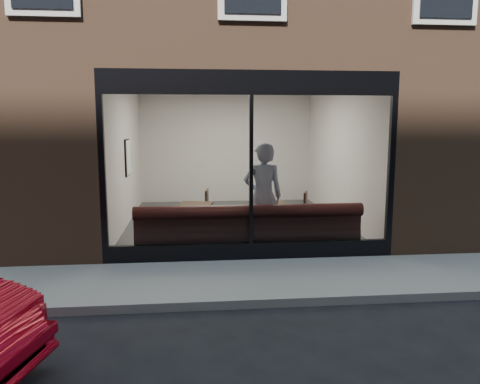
{
  "coord_description": "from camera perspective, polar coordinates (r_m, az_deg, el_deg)",
  "views": [
    {
      "loc": [
        -0.97,
        -5.73,
        2.37
      ],
      "look_at": [
        -0.15,
        2.4,
        1.13
      ],
      "focal_mm": 35.0,
      "sensor_mm": 36.0,
      "label": 1
    }
  ],
  "objects": [
    {
      "name": "person",
      "position": [
        8.65,
        2.82,
        -0.56
      ],
      "size": [
        0.73,
        0.49,
        1.99
      ],
      "primitive_type": "imported",
      "rotation": [
        0.0,
        0.0,
        3.16
      ],
      "color": "#97A5C7",
      "rests_on": "cafe_floor"
    },
    {
      "name": "cafe_table_right",
      "position": [
        9.37,
        3.74,
        -1.42
      ],
      "size": [
        0.64,
        0.64,
        0.04
      ],
      "primitive_type": "cube",
      "rotation": [
        0.0,
        0.0,
        0.04
      ],
      "color": "#312013",
      "rests_on": "cafe_floor"
    },
    {
      "name": "wall_poster",
      "position": [
        11.02,
        -13.47,
        4.12
      ],
      "size": [
        0.02,
        0.58,
        0.78
      ],
      "primitive_type": "cube",
      "color": "white",
      "rests_on": "cafe_wall_left"
    },
    {
      "name": "sidewalk_near",
      "position": [
        7.2,
        2.37,
        -10.58
      ],
      "size": [
        40.0,
        2.0,
        0.01
      ],
      "primitive_type": "cube",
      "color": "gray",
      "rests_on": "ground"
    },
    {
      "name": "cafe_wall_back",
      "position": [
        13.77,
        -1.69,
        5.41
      ],
      "size": [
        5.0,
        0.0,
        5.0
      ],
      "primitive_type": "plane",
      "rotation": [
        1.57,
        0.0,
        0.0
      ],
      "color": "silver",
      "rests_on": "ground"
    },
    {
      "name": "storefront_header",
      "position": [
        7.86,
        1.4,
        13.21
      ],
      "size": [
        5.0,
        0.1,
        0.4
      ],
      "primitive_type": "cube",
      "color": "black",
      "rests_on": "host_building_upper"
    },
    {
      "name": "banquette",
      "position": [
        8.51,
        1.0,
        -5.99
      ],
      "size": [
        4.0,
        0.55,
        0.45
      ],
      "primitive_type": "cube",
      "color": "#331412",
      "rests_on": "cafe_floor"
    },
    {
      "name": "host_building_pier_right",
      "position": [
        14.53,
        13.29,
        5.36
      ],
      "size": [
        2.5,
        12.0,
        3.2
      ],
      "primitive_type": "cube",
      "color": "brown",
      "rests_on": "ground"
    },
    {
      "name": "storefront_glass",
      "position": [
        7.85,
        1.39,
        2.62
      ],
      "size": [
        4.8,
        0.0,
        4.8
      ],
      "primitive_type": "plane",
      "rotation": [
        1.57,
        0.0,
        0.0
      ],
      "color": "white",
      "rests_on": "storefront_kick"
    },
    {
      "name": "storefront_kick",
      "position": [
        8.15,
        1.33,
        -7.2
      ],
      "size": [
        5.0,
        0.1,
        0.3
      ],
      "primitive_type": "cube",
      "color": "black",
      "rests_on": "ground"
    },
    {
      "name": "cafe_floor",
      "position": [
        11.02,
        -0.55,
        -3.69
      ],
      "size": [
        6.0,
        6.0,
        0.0
      ],
      "primitive_type": "plane",
      "color": "#2D2D30",
      "rests_on": "ground"
    },
    {
      "name": "storefront_mullion",
      "position": [
        7.88,
        1.37,
        2.64
      ],
      "size": [
        0.06,
        0.1,
        2.5
      ],
      "primitive_type": "cube",
      "color": "black",
      "rests_on": "storefront_kick"
    },
    {
      "name": "cafe_chair_right",
      "position": [
        9.74,
        6.8,
        -4.07
      ],
      "size": [
        0.48,
        0.48,
        0.04
      ],
      "primitive_type": "cube",
      "rotation": [
        0.0,
        0.0,
        2.8
      ],
      "color": "#312013",
      "rests_on": "cafe_floor"
    },
    {
      "name": "cafe_wall_right",
      "position": [
        11.3,
        12.15,
        4.52
      ],
      "size": [
        0.0,
        6.0,
        6.0
      ],
      "primitive_type": "plane",
      "rotation": [
        1.57,
        0.0,
        -1.57
      ],
      "color": "silver",
      "rests_on": "ground"
    },
    {
      "name": "ground",
      "position": [
        6.27,
        3.69,
        -13.61
      ],
      "size": [
        120.0,
        120.0,
        0.0
      ],
      "primitive_type": "plane",
      "color": "black",
      "rests_on": "ground"
    },
    {
      "name": "cafe_wall_left",
      "position": [
        10.86,
        -13.8,
        4.31
      ],
      "size": [
        0.0,
        6.0,
        6.0
      ],
      "primitive_type": "plane",
      "rotation": [
        1.57,
        0.0,
        1.57
      ],
      "color": "silver",
      "rests_on": "ground"
    },
    {
      "name": "host_building_backfill",
      "position": [
        16.77,
        -2.42,
        5.99
      ],
      "size": [
        5.0,
        6.0,
        3.2
      ],
      "primitive_type": "cube",
      "color": "brown",
      "rests_on": "ground"
    },
    {
      "name": "kerb_near",
      "position": [
        6.21,
        3.77,
        -13.27
      ],
      "size": [
        40.0,
        0.1,
        0.12
      ],
      "primitive_type": "cube",
      "color": "gray",
      "rests_on": "ground"
    },
    {
      "name": "cafe_chair_left",
      "position": [
        9.98,
        -5.13,
        -3.74
      ],
      "size": [
        0.51,
        0.51,
        0.04
      ],
      "primitive_type": "cube",
      "rotation": [
        0.0,
        0.0,
        3.03
      ],
      "color": "#312013",
      "rests_on": "cafe_floor"
    },
    {
      "name": "host_building_pier_left",
      "position": [
        14.03,
        -17.22,
        5.09
      ],
      "size": [
        2.5,
        12.0,
        3.2
      ],
      "primitive_type": "cube",
      "color": "brown",
      "rests_on": "ground"
    },
    {
      "name": "cafe_table_left",
      "position": [
        9.26,
        -5.45,
        -1.56
      ],
      "size": [
        0.73,
        0.73,
        0.04
      ],
      "primitive_type": "cube",
      "rotation": [
        0.0,
        0.0,
        -0.2
      ],
      "color": "#312013",
      "rests_on": "cafe_floor"
    },
    {
      "name": "cafe_ceiling",
      "position": [
        10.8,
        -0.58,
        12.97
      ],
      "size": [
        6.0,
        6.0,
        0.0
      ],
      "primitive_type": "plane",
      "rotation": [
        3.14,
        0.0,
        0.0
      ],
      "color": "white",
      "rests_on": "host_building_upper"
    }
  ]
}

